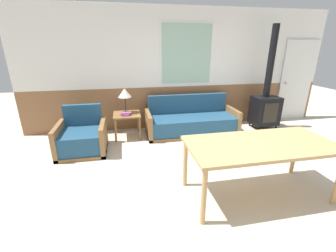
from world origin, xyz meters
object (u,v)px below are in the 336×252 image
(armchair, at_px, (82,139))
(dining_table, at_px, (261,148))
(side_table, at_px, (127,117))
(couch, at_px, (191,122))
(wood_stove, at_px, (266,103))
(table_lamp, at_px, (125,94))

(armchair, bearing_deg, dining_table, -42.27)
(side_table, distance_m, dining_table, 2.88)
(armchair, bearing_deg, side_table, 27.88)
(dining_table, bearing_deg, couch, 94.59)
(side_table, bearing_deg, wood_stove, -0.83)
(table_lamp, bearing_deg, couch, -6.01)
(table_lamp, height_order, dining_table, table_lamp)
(table_lamp, relative_size, wood_stove, 0.23)
(wood_stove, bearing_deg, side_table, 179.17)
(table_lamp, xyz_separation_m, dining_table, (1.62, -2.48, -0.26))
(armchair, relative_size, table_lamp, 1.64)
(wood_stove, bearing_deg, table_lamp, 177.44)
(side_table, relative_size, wood_stove, 0.24)
(armchair, height_order, dining_table, armchair)
(armchair, xyz_separation_m, dining_table, (2.46, -1.82, 0.43))
(side_table, bearing_deg, armchair, -146.34)
(couch, bearing_deg, side_table, 177.88)
(dining_table, bearing_deg, table_lamp, 123.18)
(side_table, bearing_deg, table_lamp, 97.61)
(side_table, distance_m, wood_stove, 3.24)
(table_lamp, height_order, wood_stove, wood_stove)
(couch, distance_m, wood_stove, 1.85)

